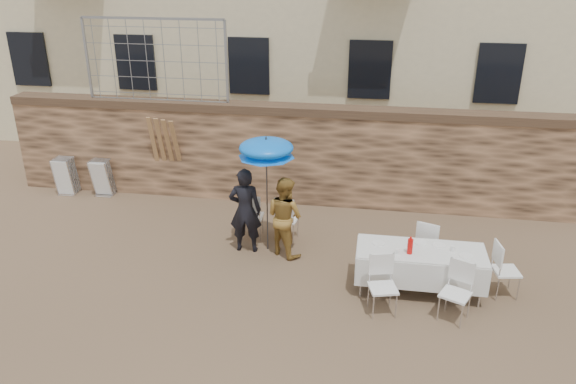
% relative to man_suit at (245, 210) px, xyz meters
% --- Properties ---
extents(ground, '(80.00, 80.00, 0.00)m').
position_rel_man_suit_xyz_m(ground, '(0.46, -2.51, -0.84)').
color(ground, brown).
rests_on(ground, ground).
extents(stone_wall, '(13.00, 0.50, 2.20)m').
position_rel_man_suit_xyz_m(stone_wall, '(0.46, 2.49, 0.26)').
color(stone_wall, brown).
rests_on(stone_wall, ground).
extents(chain_link_fence, '(3.20, 0.06, 1.80)m').
position_rel_man_suit_xyz_m(chain_link_fence, '(-2.54, 2.49, 2.26)').
color(chain_link_fence, gray).
rests_on(chain_link_fence, stone_wall).
extents(man_suit, '(0.64, 0.45, 1.67)m').
position_rel_man_suit_xyz_m(man_suit, '(0.00, 0.00, 0.00)').
color(man_suit, black).
rests_on(man_suit, ground).
extents(woman_dress, '(0.95, 0.90, 1.54)m').
position_rel_man_suit_xyz_m(woman_dress, '(0.75, 0.00, -0.06)').
color(woman_dress, gold).
rests_on(woman_dress, ground).
extents(umbrella, '(1.04, 1.04, 2.11)m').
position_rel_man_suit_xyz_m(umbrella, '(0.40, 0.10, 1.16)').
color(umbrella, '#3F3F44').
rests_on(umbrella, ground).
extents(couple_chair_left, '(0.51, 0.51, 0.96)m').
position_rel_man_suit_xyz_m(couple_chair_left, '(0.00, 0.55, -0.36)').
color(couple_chair_left, white).
rests_on(couple_chair_left, ground).
extents(couple_chair_right, '(0.54, 0.54, 0.96)m').
position_rel_man_suit_xyz_m(couple_chair_right, '(0.70, 0.55, -0.36)').
color(couple_chair_right, white).
rests_on(couple_chair_right, ground).
extents(banquet_table, '(2.10, 0.85, 0.78)m').
position_rel_man_suit_xyz_m(banquet_table, '(3.19, -0.91, -0.10)').
color(banquet_table, silver).
rests_on(banquet_table, ground).
extents(soda_bottle, '(0.09, 0.09, 0.26)m').
position_rel_man_suit_xyz_m(soda_bottle, '(2.99, -1.06, 0.07)').
color(soda_bottle, red).
rests_on(soda_bottle, banquet_table).
extents(table_chair_front_left, '(0.59, 0.59, 0.96)m').
position_rel_man_suit_xyz_m(table_chair_front_left, '(2.59, -1.66, -0.36)').
color(table_chair_front_left, white).
rests_on(table_chair_front_left, ground).
extents(table_chair_front_right, '(0.64, 0.64, 0.96)m').
position_rel_man_suit_xyz_m(table_chair_front_right, '(3.69, -1.66, -0.36)').
color(table_chair_front_right, white).
rests_on(table_chair_front_right, ground).
extents(table_chair_back, '(0.62, 0.62, 0.96)m').
position_rel_man_suit_xyz_m(table_chair_back, '(3.39, -0.11, -0.36)').
color(table_chair_back, white).
rests_on(table_chair_back, ground).
extents(table_chair_side, '(0.55, 0.55, 0.96)m').
position_rel_man_suit_xyz_m(table_chair_side, '(4.59, -0.81, -0.36)').
color(table_chair_side, white).
rests_on(table_chair_side, ground).
extents(chair_stack_left, '(0.46, 0.47, 0.92)m').
position_rel_man_suit_xyz_m(chair_stack_left, '(-4.81, 2.15, -0.38)').
color(chair_stack_left, white).
rests_on(chair_stack_left, ground).
extents(chair_stack_right, '(0.46, 0.40, 0.92)m').
position_rel_man_suit_xyz_m(chair_stack_right, '(-3.91, 2.15, -0.38)').
color(chair_stack_right, white).
rests_on(chair_stack_right, ground).
extents(wood_planks, '(0.70, 0.20, 2.00)m').
position_rel_man_suit_xyz_m(wood_planks, '(-2.31, 2.22, 0.16)').
color(wood_planks, '#A37749').
rests_on(wood_planks, ground).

